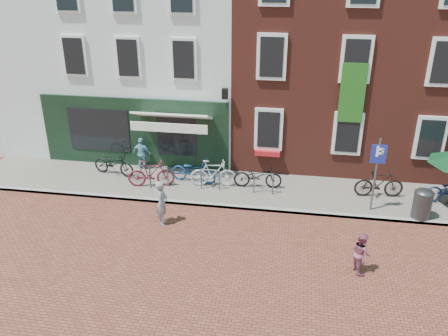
% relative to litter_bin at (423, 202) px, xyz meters
% --- Properties ---
extents(ground, '(80.00, 80.00, 0.00)m').
position_rel_litter_bin_xyz_m(ground, '(-5.88, -0.30, -0.68)').
color(ground, brown).
extents(sidewalk, '(24.00, 3.00, 0.10)m').
position_rel_litter_bin_xyz_m(sidewalk, '(-4.88, 1.20, -0.63)').
color(sidewalk, slate).
rests_on(sidewalk, ground).
extents(building_stucco, '(8.00, 8.00, 9.00)m').
position_rel_litter_bin_xyz_m(building_stucco, '(-10.88, 6.70, 3.82)').
color(building_stucco, silver).
rests_on(building_stucco, ground).
extents(building_brick_mid, '(6.00, 8.00, 10.00)m').
position_rel_litter_bin_xyz_m(building_brick_mid, '(-3.88, 6.70, 4.32)').
color(building_brick_mid, maroon).
rests_on(building_brick_mid, ground).
extents(filler_left, '(7.00, 8.00, 9.00)m').
position_rel_litter_bin_xyz_m(filler_left, '(-18.38, 6.70, 3.82)').
color(filler_left, silver).
rests_on(filler_left, ground).
extents(litter_bin, '(0.61, 0.61, 1.13)m').
position_rel_litter_bin_xyz_m(litter_bin, '(0.00, 0.00, 0.00)').
color(litter_bin, '#373739').
rests_on(litter_bin, sidewalk).
extents(parking_sign, '(0.50, 0.08, 2.64)m').
position_rel_litter_bin_xyz_m(parking_sign, '(-1.59, 0.27, 1.13)').
color(parking_sign, '#4C4C4F').
rests_on(parking_sign, sidewalk).
extents(woman, '(0.40, 0.58, 1.53)m').
position_rel_litter_bin_xyz_m(woman, '(-8.52, -1.59, 0.08)').
color(woman, gray).
rests_on(woman, ground).
extents(boy, '(0.61, 0.70, 1.21)m').
position_rel_litter_bin_xyz_m(boy, '(-2.31, -3.22, -0.08)').
color(boy, '#944760').
rests_on(boy, ground).
extents(cafe_person, '(0.81, 0.38, 1.35)m').
position_rel_litter_bin_xyz_m(cafe_person, '(-10.51, 2.30, 0.09)').
color(cafe_person, '#71AFC8').
rests_on(cafe_person, sidewalk).
extents(bicycle_0, '(1.92, 1.01, 0.96)m').
position_rel_litter_bin_xyz_m(bicycle_0, '(-11.45, 1.57, -0.10)').
color(bicycle_0, black).
rests_on(bicycle_0, sidewalk).
extents(bicycle_1, '(1.84, 0.87, 1.06)m').
position_rel_litter_bin_xyz_m(bicycle_1, '(-9.65, 0.80, -0.05)').
color(bicycle_1, maroon).
rests_on(bicycle_1, sidewalk).
extents(bicycle_2, '(1.90, 0.93, 0.96)m').
position_rel_litter_bin_xyz_m(bicycle_2, '(-8.14, 1.42, -0.10)').
color(bicycle_2, navy).
rests_on(bicycle_2, sidewalk).
extents(bicycle_3, '(1.82, 0.72, 1.06)m').
position_rel_litter_bin_xyz_m(bicycle_3, '(-7.32, 1.20, -0.05)').
color(bicycle_3, '#B9BABC').
rests_on(bicycle_3, sidewalk).
extents(bicycle_4, '(1.86, 0.76, 0.96)m').
position_rel_litter_bin_xyz_m(bicycle_4, '(-5.64, 1.37, -0.10)').
color(bicycle_4, black).
rests_on(bicycle_4, sidewalk).
extents(bicycle_5, '(1.82, 0.70, 1.06)m').
position_rel_litter_bin_xyz_m(bicycle_5, '(-1.22, 1.32, -0.05)').
color(bicycle_5, black).
rests_on(bicycle_5, sidewalk).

